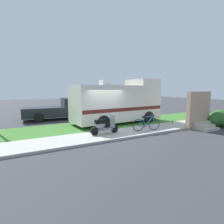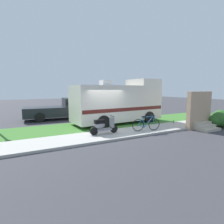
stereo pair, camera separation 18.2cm
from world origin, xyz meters
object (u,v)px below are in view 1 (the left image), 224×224
scooter (104,126)px  bottle_green (173,122)px  motorhome_rv (118,102)px  bicycle (146,124)px  bottle_spare (186,124)px  pickup_truck_near (66,108)px

scooter → bottle_green: size_ratio=7.20×
bottle_green → scooter: bearing=-175.6°
motorhome_rv → bottle_green: (3.20, -2.31, -1.35)m
bicycle → motorhome_rv: bearing=89.5°
bicycle → bottle_green: (3.22, 0.93, -0.30)m
motorhome_rv → bicycle: (-0.03, -3.24, -1.06)m
motorhome_rv → bottle_spare: 4.89m
scooter → pickup_truck_near: size_ratio=0.28×
motorhome_rv → pickup_truck_near: 4.96m
motorhome_rv → bottle_green: size_ratio=29.62×
motorhome_rv → scooter: 3.90m
bottle_spare → bicycle: bearing=175.8°
motorhome_rv → pickup_truck_near: bearing=124.4°
pickup_truck_near → bottle_spare: pickup_truck_near is taller
scooter → bicycle: 2.61m
scooter → bottle_green: scooter is taller
scooter → bicycle: (2.56, -0.49, -0.06)m
bottle_spare → motorhome_rv: bearing=132.5°
motorhome_rv → bicycle: motorhome_rv is taller
motorhome_rv → scooter: size_ratio=4.12×
scooter → bottle_spare: (5.77, -0.72, -0.34)m
pickup_truck_near → scooter: bearing=-88.4°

